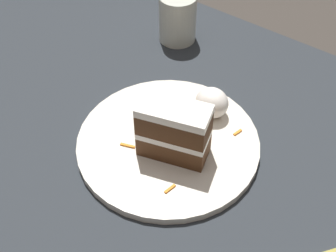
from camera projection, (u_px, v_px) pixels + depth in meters
ground_plane at (163, 166)px, 0.80m from camera, size 6.00×6.00×0.00m
dining_table at (163, 159)px, 0.79m from camera, size 1.34×0.82×0.04m
plate at (168, 143)px, 0.78m from camera, size 0.30×0.30×0.01m
cake_slice at (173, 131)px, 0.72m from camera, size 0.12×0.08×0.10m
cream_dollop at (212, 103)px, 0.80m from camera, size 0.06×0.05×0.05m
orange_garnish at (173, 106)px, 0.83m from camera, size 0.05×0.05×0.00m
carrot_shreds_scatter at (166, 139)px, 0.77m from camera, size 0.17×0.18×0.00m
drinking_glass at (178, 21)px, 0.96m from camera, size 0.08×0.08×0.10m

